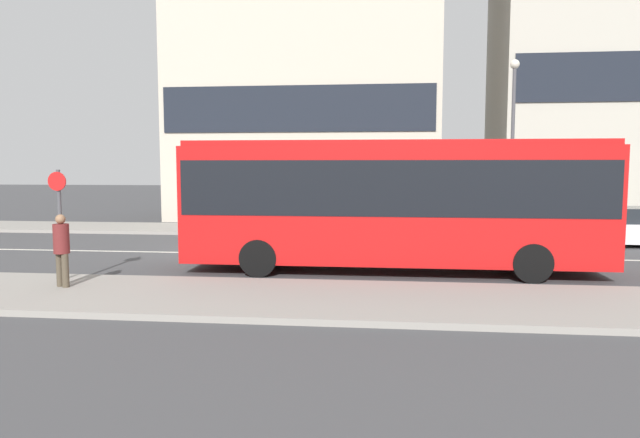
# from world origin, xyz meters

# --- Properties ---
(ground_plane) EXTENTS (120.00, 120.00, 0.00)m
(ground_plane) POSITION_xyz_m (0.00, 0.00, 0.00)
(ground_plane) COLOR #444447
(sidewalk_near) EXTENTS (44.00, 3.50, 0.13)m
(sidewalk_near) POSITION_xyz_m (0.00, -6.25, 0.07)
(sidewalk_near) COLOR gray
(sidewalk_near) RESTS_ON ground_plane
(sidewalk_far) EXTENTS (44.00, 3.50, 0.13)m
(sidewalk_far) POSITION_xyz_m (0.00, 6.25, 0.07)
(sidewalk_far) COLOR gray
(sidewalk_far) RESTS_ON ground_plane
(lane_centerline) EXTENTS (41.80, 0.16, 0.01)m
(lane_centerline) POSITION_xyz_m (0.00, 0.00, 0.00)
(lane_centerline) COLOR silver
(lane_centerline) RESTS_ON ground_plane
(apartment_block_left_tower) EXTENTS (13.67, 6.11, 20.05)m
(apartment_block_left_tower) POSITION_xyz_m (0.95, 12.51, 10.02)
(apartment_block_left_tower) COLOR beige
(apartment_block_left_tower) RESTS_ON ground_plane
(city_bus) EXTENTS (10.91, 2.65, 3.46)m
(city_bus) POSITION_xyz_m (5.33, -2.49, 1.98)
(city_bus) COLOR red
(city_bus) RESTS_ON ground_plane
(parked_car_0) EXTENTS (4.53, 1.87, 1.35)m
(parked_car_0) POSITION_xyz_m (13.52, 3.33, 0.64)
(parked_car_0) COLOR silver
(parked_car_0) RESTS_ON ground_plane
(pedestrian_near_stop) EXTENTS (0.34, 0.34, 1.62)m
(pedestrian_near_stop) POSITION_xyz_m (-1.97, -5.94, 1.05)
(pedestrian_near_stop) COLOR #4C4233
(pedestrian_near_stop) RESTS_ON sidewalk_near
(bus_stop_sign) EXTENTS (0.44, 0.12, 2.60)m
(bus_stop_sign) POSITION_xyz_m (-2.42, -5.22, 1.65)
(bus_stop_sign) COLOR #4C4C51
(bus_stop_sign) RESTS_ON sidewalk_near
(street_lamp) EXTENTS (0.36, 0.36, 6.74)m
(street_lamp) POSITION_xyz_m (10.08, 5.25, 4.26)
(street_lamp) COLOR #4C4C51
(street_lamp) RESTS_ON sidewalk_far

